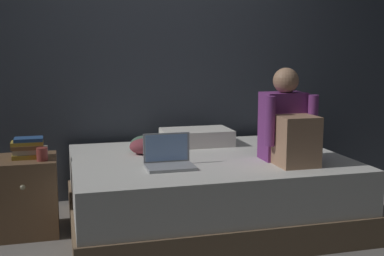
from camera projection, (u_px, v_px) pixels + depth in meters
name	position (u px, v px, depth m)	size (l,w,h in m)	color
ground_plane	(192.00, 240.00, 3.39)	(8.00, 8.00, 0.00)	gray
wall_back	(157.00, 43.00, 4.32)	(5.60, 0.10, 2.70)	#424751
bed	(208.00, 190.00, 3.69)	(2.00, 1.50, 0.52)	#7A6047
nightstand	(26.00, 195.00, 3.51)	(0.44, 0.46, 0.54)	brown
person_sitting	(288.00, 126.00, 3.44)	(0.39, 0.44, 0.66)	#75337A
laptop	(169.00, 159.00, 3.31)	(0.32, 0.23, 0.22)	#9EA0A5
pillow	(196.00, 137.00, 4.07)	(0.56, 0.36, 0.13)	silver
book_stack	(29.00, 148.00, 3.46)	(0.24, 0.16, 0.14)	gold
mug	(42.00, 154.00, 3.38)	(0.08, 0.08, 0.09)	#933833
clothes_pile	(145.00, 145.00, 3.76)	(0.25, 0.26, 0.13)	#8E3D47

